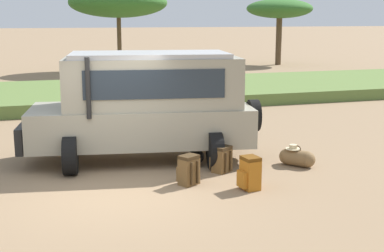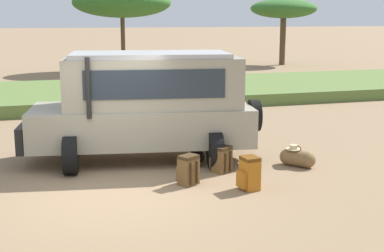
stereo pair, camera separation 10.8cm
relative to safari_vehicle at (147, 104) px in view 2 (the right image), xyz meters
name	(u,v)px [view 2 (the right image)]	position (x,y,z in m)	size (l,w,h in m)	color
ground_plane	(114,192)	(-1.09, -2.12, -1.29)	(320.00, 320.00, 0.00)	#8C7051
grass_bank	(68,95)	(-1.09, 9.54, -1.07)	(120.00, 7.00, 0.44)	#5B7538
safari_vehicle	(147,104)	(0.00, 0.00, 0.00)	(5.47, 3.26, 2.44)	gray
backpack_beside_front_wheel	(221,159)	(1.28, -1.44, -1.02)	(0.48, 0.49, 0.56)	brown
backpack_cluster_center	(188,170)	(0.36, -2.07, -1.01)	(0.45, 0.46, 0.59)	brown
backpack_near_rear_wheel	(249,174)	(1.38, -2.69, -0.99)	(0.42, 0.40, 0.64)	#B26619
duffel_bag_low_black_case	(297,158)	(3.02, -1.51, -1.11)	(0.64, 0.72, 0.47)	brown
duffel_bag_soft_canvas	(192,159)	(0.82, -0.83, -1.14)	(0.67, 0.64, 0.42)	black
acacia_tree_right_mid	(122,3)	(2.94, 20.25, 2.74)	(5.79, 4.92, 4.92)	brown
acacia_tree_far_right	(284,9)	(14.10, 21.68, 2.43)	(4.54, 4.00, 4.41)	brown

